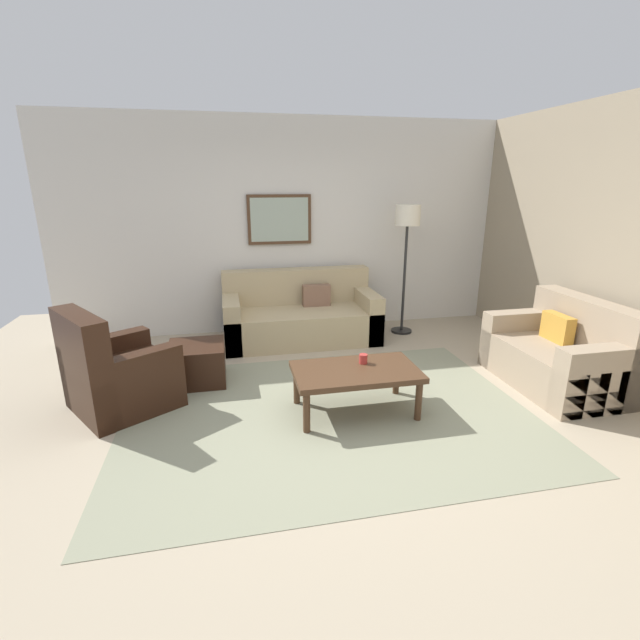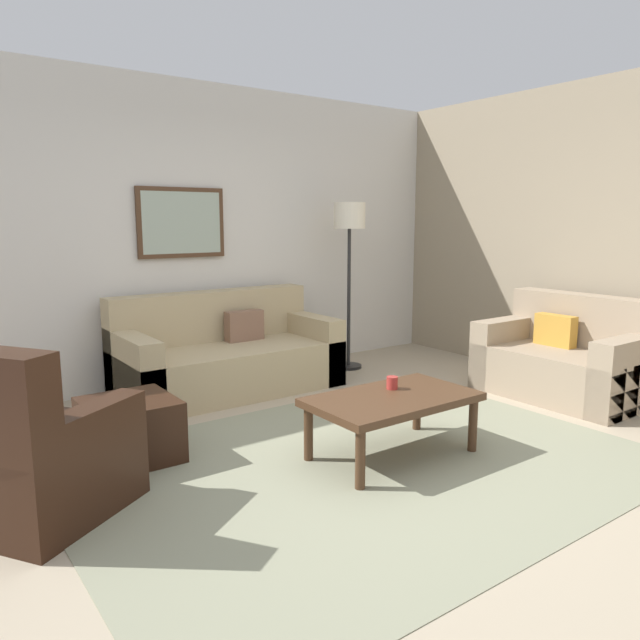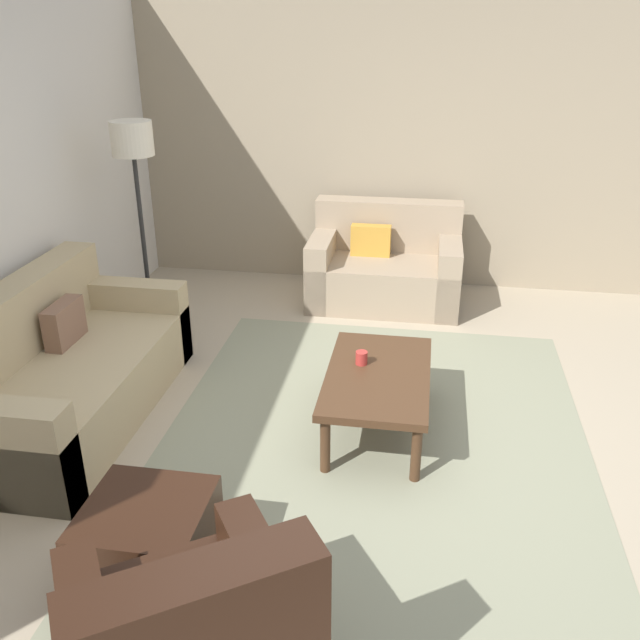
{
  "view_description": "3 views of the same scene",
  "coord_description": "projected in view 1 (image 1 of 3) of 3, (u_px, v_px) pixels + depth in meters",
  "views": [
    {
      "loc": [
        -0.81,
        -3.48,
        1.98
      ],
      "look_at": [
        -0.03,
        0.22,
        0.81
      ],
      "focal_mm": 25.1,
      "sensor_mm": 36.0,
      "label": 1
    },
    {
      "loc": [
        -2.34,
        -2.76,
        1.54
      ],
      "look_at": [
        0.03,
        0.5,
        0.86
      ],
      "focal_mm": 33.56,
      "sensor_mm": 36.0,
      "label": 2
    },
    {
      "loc": [
        -3.47,
        -0.24,
        2.45
      ],
      "look_at": [
        0.25,
        0.37,
        0.74
      ],
      "focal_mm": 38.12,
      "sensor_mm": 36.0,
      "label": 3
    }
  ],
  "objects": [
    {
      "name": "armchair_leather",
      "position": [
        114.0,
        378.0,
        4.0
      ],
      "size": [
        1.11,
        1.11,
        0.95
      ],
      "color": "black",
      "rests_on": "ground_plane"
    },
    {
      "name": "rear_partition",
      "position": [
        286.0,
        227.0,
        6.02
      ],
      "size": [
        6.0,
        0.12,
        2.8
      ],
      "primitive_type": "cube",
      "color": "silver",
      "rests_on": "ground_plane"
    },
    {
      "name": "framed_artwork",
      "position": [
        280.0,
        220.0,
        5.89
      ],
      "size": [
        0.84,
        0.04,
        0.64
      ],
      "color": "#472D1C"
    },
    {
      "name": "coffee_table",
      "position": [
        356.0,
        375.0,
        3.94
      ],
      "size": [
        1.1,
        0.64,
        0.41
      ],
      "color": "#472D1C",
      "rests_on": "ground_plane"
    },
    {
      "name": "area_rug",
      "position": [
        328.0,
        413.0,
        4.0
      ],
      "size": [
        3.58,
        2.64,
        0.01
      ],
      "primitive_type": "cube",
      "color": "gray",
      "rests_on": "ground_plane"
    },
    {
      "name": "ground_plane",
      "position": [
        328.0,
        414.0,
        4.0
      ],
      "size": [
        8.0,
        8.0,
        0.0
      ],
      "primitive_type": "plane",
      "color": "tan"
    },
    {
      "name": "cup",
      "position": [
        363.0,
        359.0,
        4.05
      ],
      "size": [
        0.08,
        0.08,
        0.09
      ],
      "primitive_type": "cylinder",
      "color": "#B2332D",
      "rests_on": "coffee_table"
    },
    {
      "name": "couch_loveseat",
      "position": [
        563.0,
        356.0,
        4.51
      ],
      "size": [
        0.86,
        1.34,
        0.88
      ],
      "color": "gray",
      "rests_on": "ground_plane"
    },
    {
      "name": "lamp_standing",
      "position": [
        407.0,
        229.0,
        5.77
      ],
      "size": [
        0.32,
        0.32,
        1.71
      ],
      "color": "black",
      "rests_on": "ground_plane"
    },
    {
      "name": "ottoman",
      "position": [
        197.0,
        363.0,
        4.6
      ],
      "size": [
        0.56,
        0.56,
        0.4
      ],
      "primitive_type": "cube",
      "color": "black",
      "rests_on": "ground_plane"
    },
    {
      "name": "couch_main",
      "position": [
        300.0,
        316.0,
        5.88
      ],
      "size": [
        1.95,
        0.94,
        0.88
      ],
      "color": "tan",
      "rests_on": "ground_plane"
    }
  ]
}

